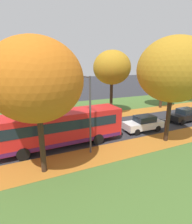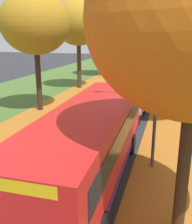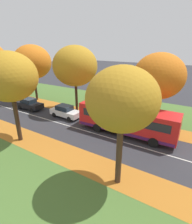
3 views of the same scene
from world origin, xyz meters
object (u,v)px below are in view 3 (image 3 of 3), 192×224
tree_left_near (122,100)px  tree_right_near (159,76)px  car_black_following (29,104)px  tree_right_mid (75,66)px  streetlamp_right (120,94)px  car_white_lead (65,111)px  bus (126,119)px  tree_right_far (32,62)px  tree_left_mid (10,77)px

tree_left_near → tree_right_near: bearing=1.6°
tree_left_near → car_black_following: 19.49m
tree_right_mid → streetlamp_right: (-1.07, -7.18, -2.60)m
car_white_lead → bus: bearing=-90.7°
tree_left_near → tree_right_far: 23.04m
tree_left_mid → car_white_lead: (6.96, 0.03, -5.54)m
car_white_lead → tree_right_near: bearing=-73.4°
bus → car_black_following: bus is taller
bus → car_white_lead: bus is taller
streetlamp_right → car_white_lead: bearing=104.6°
tree_right_near → tree_right_mid: bearing=91.7°
tree_left_near → tree_right_mid: (9.92, 11.21, 0.29)m
tree_right_mid → bus: size_ratio=0.87×
car_white_lead → car_black_following: bearing=93.5°
tree_left_mid → tree_right_mid: (9.81, 0.32, -0.02)m
tree_left_mid → tree_right_near: (10.13, -10.60, -0.44)m
bus → car_black_following: bearing=91.1°
tree_left_near → tree_left_mid: bearing=89.4°
streetlamp_right → tree_right_near: bearing=-69.7°
tree_right_mid → car_white_lead: tree_right_mid is taller
tree_right_far → car_white_lead: bearing=-110.0°
tree_right_mid → car_white_lead: (-2.86, -0.30, -5.52)m
streetlamp_right → car_white_lead: 7.69m
tree_right_mid → car_white_lead: bearing=-174.1°
tree_right_far → tree_left_mid: bearing=-137.4°
tree_left_mid → car_white_lead: tree_left_mid is taller
tree_right_near → tree_right_mid: 10.93m
streetlamp_right → car_black_following: bearing=99.2°
tree_left_mid → tree_right_near: 14.67m
tree_left_mid → bus: (6.85, -8.59, -4.65)m
tree_right_far → car_white_lead: (-3.48, -9.57, -5.57)m
tree_left_near → tree_left_mid: size_ratio=0.93×
bus → car_black_following: 15.29m
tree_right_mid → tree_left_near: bearing=-131.5°
car_black_following → tree_right_far: bearing=37.0°
tree_left_near → tree_right_near: (10.24, 0.29, -0.14)m
car_white_lead → tree_right_mid: bearing=5.9°
tree_left_near → tree_right_far: bearing=62.8°
car_black_following → tree_left_mid: bearing=-134.5°
tree_right_near → tree_right_far: (0.30, 20.20, 0.47)m
tree_left_mid → tree_right_near: bearing=-46.3°
tree_left_near → car_white_lead: tree_left_near is taller
tree_right_far → tree_right_mid: bearing=-93.8°
tree_left_near → streetlamp_right: 10.00m
car_white_lead → car_black_following: size_ratio=1.00×
streetlamp_right → bus: streetlamp_right is taller
streetlamp_right → car_black_following: (-2.20, 13.53, -2.92)m
tree_right_far → bus: 19.12m
tree_left_mid → bus: size_ratio=0.82×
bus → tree_left_near: bearing=-161.7°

